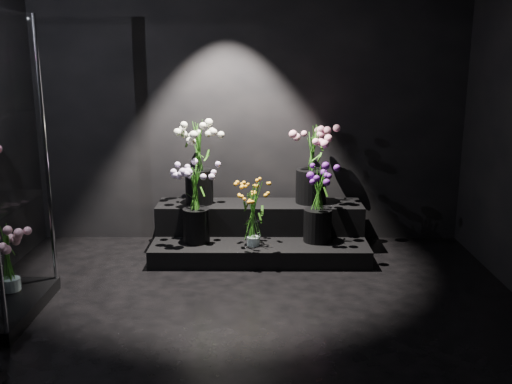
{
  "coord_description": "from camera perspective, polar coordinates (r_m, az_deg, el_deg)",
  "views": [
    {
      "loc": [
        0.09,
        -3.32,
        1.74
      ],
      "look_at": [
        0.06,
        1.2,
        0.65
      ],
      "focal_mm": 40.0,
      "sensor_mm": 36.0,
      "label": 1
    }
  ],
  "objects": [
    {
      "name": "bouquet_pink_roses",
      "position": [
        5.2,
        5.57,
        3.09
      ],
      "size": [
        0.47,
        0.47,
        0.7
      ],
      "rotation": [
        0.0,
        0.0,
        0.35
      ],
      "color": "black",
      "rests_on": "display_riser"
    },
    {
      "name": "wall_back",
      "position": [
        5.33,
        -0.65,
        9.89
      ],
      "size": [
        4.0,
        0.0,
        4.0
      ],
      "primitive_type": "plane",
      "rotation": [
        1.57,
        0.0,
        0.0
      ],
      "color": "black",
      "rests_on": "floor"
    },
    {
      "name": "bouquet_orange_bells",
      "position": [
        4.8,
        -0.28,
        -2.14
      ],
      "size": [
        0.32,
        0.32,
        0.55
      ],
      "rotation": [
        0.0,
        0.0,
        -0.33
      ],
      "color": "white",
      "rests_on": "display_riser"
    },
    {
      "name": "bouquet_cream_roses",
      "position": [
        5.16,
        -5.77,
        3.52
      ],
      "size": [
        0.47,
        0.47,
        0.75
      ],
      "rotation": [
        0.0,
        0.0,
        -0.26
      ],
      "color": "black",
      "rests_on": "display_riser"
    },
    {
      "name": "bouquet_case_base_pink",
      "position": [
        4.43,
        -23.56,
        -6.0
      ],
      "size": [
        0.37,
        0.37,
        0.48
      ],
      "rotation": [
        0.0,
        0.0,
        -0.22
      ],
      "color": "white",
      "rests_on": "display_case"
    },
    {
      "name": "bouquet_purple",
      "position": [
        4.92,
        6.24,
        -0.82
      ],
      "size": [
        0.39,
        0.39,
        0.68
      ],
      "rotation": [
        0.0,
        0.0,
        0.31
      ],
      "color": "black",
      "rests_on": "display_riser"
    },
    {
      "name": "bouquet_lilac",
      "position": [
        4.89,
        -6.05,
        -0.6
      ],
      "size": [
        0.39,
        0.39,
        0.69
      ],
      "rotation": [
        0.0,
        0.0,
        0.14
      ],
      "color": "black",
      "rests_on": "display_riser"
    },
    {
      "name": "wall_front",
      "position": [
        1.36,
        -3.57,
        -1.05
      ],
      "size": [
        4.0,
        0.0,
        4.0
      ],
      "primitive_type": "plane",
      "rotation": [
        -1.57,
        0.0,
        0.0
      ],
      "color": "black",
      "rests_on": "floor"
    },
    {
      "name": "display_riser",
      "position": [
        5.19,
        0.38,
        -4.04
      ],
      "size": [
        1.87,
        0.83,
        0.42
      ],
      "color": "black",
      "rests_on": "floor"
    },
    {
      "name": "floor",
      "position": [
        3.75,
        -1.14,
        -14.13
      ],
      "size": [
        4.0,
        4.0,
        0.0
      ],
      "primitive_type": "plane",
      "color": "black",
      "rests_on": "ground"
    }
  ]
}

